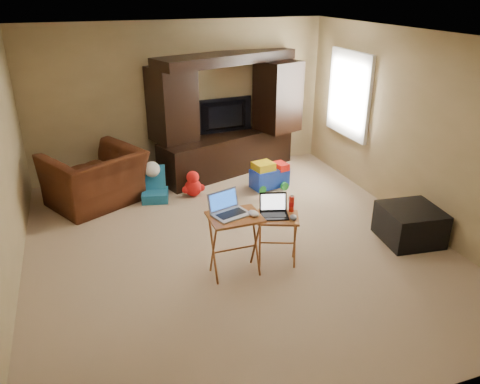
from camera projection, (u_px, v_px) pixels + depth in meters
name	position (u px, v px, depth m)	size (l,w,h in m)	color
floor	(235.00, 244.00, 5.90)	(5.50, 5.50, 0.00)	tan
ceiling	(234.00, 36.00, 4.89)	(5.50, 5.50, 0.00)	silver
wall_back	(181.00, 99.00, 7.76)	(5.00, 5.00, 0.00)	tan
wall_front	(372.00, 279.00, 3.03)	(5.00, 5.00, 0.00)	tan
wall_right	(413.00, 129.00, 6.16)	(5.50, 5.50, 0.00)	tan
window_pane	(350.00, 94.00, 7.43)	(1.20, 1.20, 0.00)	white
window_frame	(349.00, 94.00, 7.42)	(0.06, 1.14, 1.34)	white
entertainment_center	(227.00, 115.00, 7.79)	(2.45, 0.61, 2.00)	black
television	(226.00, 116.00, 7.87)	(1.02, 0.13, 0.59)	black
recliner	(95.00, 179.00, 6.81)	(1.25, 1.09, 0.81)	#4D2510
child_rocker	(154.00, 184.00, 7.00)	(0.38, 0.44, 0.51)	#1A6794
plush_toy	(193.00, 183.00, 7.16)	(0.37, 0.31, 0.41)	red
push_toy	(269.00, 174.00, 7.45)	(0.60, 0.43, 0.45)	blue
ottoman	(410.00, 224.00, 5.91)	(0.69, 0.69, 0.44)	black
tray_table_left	(235.00, 245.00, 5.16)	(0.56, 0.45, 0.73)	#AA6029
tray_table_right	(277.00, 240.00, 5.40)	(0.46, 0.37, 0.60)	#AB6729
laptop_left	(231.00, 205.00, 4.98)	(0.38, 0.31, 0.24)	#AAAAAF
laptop_right	(275.00, 207.00, 5.23)	(0.31, 0.26, 0.24)	black
mouse_left	(254.00, 214.00, 5.00)	(0.09, 0.15, 0.06)	white
mouse_right	(293.00, 218.00, 5.20)	(0.08, 0.12, 0.05)	#46464C
water_bottle	(292.00, 204.00, 5.37)	(0.06, 0.06, 0.18)	red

